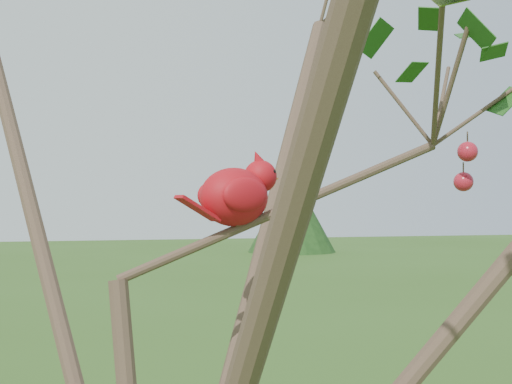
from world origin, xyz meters
TOP-DOWN VIEW (x-y plane):
  - crabapple_tree at (0.03, -0.02)m, footprint 2.35×2.05m
  - cardinal at (0.16, 0.09)m, footprint 0.22×0.14m
  - distant_trees at (-0.37, 23.80)m, footprint 45.27×14.04m

SIDE VIEW (x-z plane):
  - distant_trees at x=-0.37m, z-range -0.26..3.49m
  - cardinal at x=0.16m, z-range 2.02..2.18m
  - crabapple_tree at x=0.03m, z-range 0.65..3.60m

